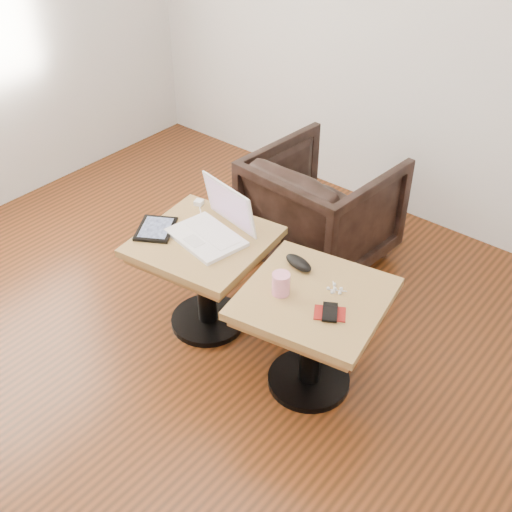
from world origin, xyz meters
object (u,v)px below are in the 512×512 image
Objects in this scene: side_table_left at (205,261)px; laptop at (214,227)px; striped_cup at (281,284)px; armchair at (321,208)px; side_table_right at (313,319)px.

laptop reaches higher than side_table_left.
striped_cup is at bearing -4.20° from laptop.
armchair is at bearing 75.21° from side_table_left.
laptop is 4.02× the size of striped_cup.
armchair is at bearing 114.55° from striped_cup.
striped_cup is (-0.12, -0.08, 0.18)m from side_table_right.
side_table_left is 0.86m from armchair.
striped_cup is at bearing 118.68° from armchair.
striped_cup reaches higher than side_table_left.
side_table_right is at bearing -8.21° from side_table_left.
laptop reaches higher than side_table_right.
side_table_right is 0.23m from striped_cup.
side_table_right is (0.65, -0.00, 0.00)m from side_table_left.
laptop is at bearing 88.37° from armchair.
armchair is (-0.43, 0.94, -0.26)m from striped_cup.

